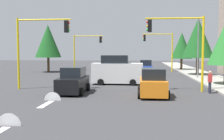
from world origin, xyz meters
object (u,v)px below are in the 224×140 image
car_blue (146,68)px  tree_roadside_far (182,46)px  car_black (73,81)px  car_orange (153,84)px  pedestrian_crossing (210,81)px  traffic_signal_far_left (160,45)px  tree_opposite_side (48,41)px  traffic_signal_near_left (180,39)px  street_lamp_curbside (199,40)px  tree_roadside_mid (198,38)px  delivery_van_white (117,71)px  traffic_signal_far_right (86,46)px  traffic_signal_near_right (39,39)px

car_blue → tree_roadside_far: bearing=146.0°
car_black → car_orange: bearing=81.4°
car_orange → pedestrian_crossing: bearing=112.1°
traffic_signal_far_left → tree_opposite_side: (2.00, -16.72, 0.51)m
car_blue → car_black: 17.78m
tree_opposite_side → traffic_signal_near_left: bearing=42.9°
traffic_signal_near_left → traffic_signal_far_left: traffic_signal_near_left is taller
street_lamp_curbside → car_blue: size_ratio=1.76×
street_lamp_curbside → pedestrian_crossing: size_ratio=4.12×
tree_roadside_mid → delivery_van_white: tree_roadside_mid is taller
delivery_van_white → car_orange: bearing=24.7°
traffic_signal_far_right → traffic_signal_near_left: bearing=29.7°
delivery_van_white → pedestrian_crossing: size_ratio=2.82×
traffic_signal_far_right → pedestrian_crossing: (20.90, 13.55, -3.07)m
traffic_signal_near_left → delivery_van_white: 7.21m
traffic_signal_near_left → traffic_signal_far_right: size_ratio=1.05×
traffic_signal_far_left → pedestrian_crossing: size_ratio=3.43×
tree_roadside_mid → car_orange: size_ratio=1.89×
traffic_signal_near_left → pedestrian_crossing: traffic_signal_near_left is taller
tree_opposite_side → car_blue: bearing=78.4°
traffic_signal_far_right → traffic_signal_near_right: size_ratio=0.95×
traffic_signal_far_left → traffic_signal_near_right: size_ratio=0.99×
car_blue → car_black: bearing=-19.2°
traffic_signal_near_left → car_blue: bearing=-171.3°
street_lamp_curbside → pedestrian_crossing: street_lamp_curbside is taller
delivery_van_white → car_blue: bearing=164.9°
traffic_signal_near_right → car_orange: traffic_signal_near_right is taller
tree_roadside_mid → street_lamp_curbside: bearing=-10.3°
delivery_van_white → tree_roadside_mid: bearing=136.3°
traffic_signal_near_right → traffic_signal_far_left: bearing=150.2°
traffic_signal_near_right → pedestrian_crossing: (0.90, 13.59, -3.25)m
car_orange → pedestrian_crossing: size_ratio=2.28×
pedestrian_crossing → traffic_signal_near_left: bearing=-112.8°
traffic_signal_near_left → traffic_signal_far_left: 20.00m
traffic_signal_near_left → car_orange: bearing=-39.7°
traffic_signal_far_right → traffic_signal_far_left: bearing=90.0°
street_lamp_curbside → car_orange: (12.27, -5.68, -3.45)m
tree_roadside_far → pedestrian_crossing: size_ratio=3.63×
traffic_signal_far_right → pedestrian_crossing: size_ratio=3.31×
traffic_signal_far_left → car_blue: (4.97, -2.28, -3.22)m
traffic_signal_near_right → car_blue: size_ratio=1.48×
traffic_signal_near_left → tree_opposite_side: tree_opposite_side is taller
traffic_signal_far_right → street_lamp_curbside: bearing=55.1°
traffic_signal_near_left → delivery_van_white: size_ratio=1.23×
car_black → tree_opposite_side: bearing=-156.5°
traffic_signal_far_right → traffic_signal_near_right: 20.00m
car_orange → car_black: bearing=-98.6°
street_lamp_curbside → tree_roadside_far: 14.40m
traffic_signal_far_left → delivery_van_white: traffic_signal_far_left is taller
tree_roadside_mid → car_orange: 18.30m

